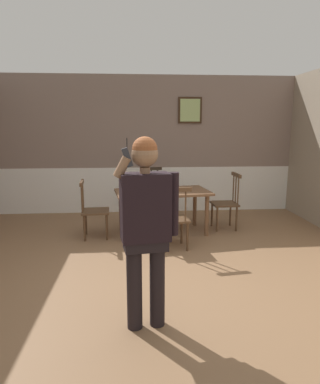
% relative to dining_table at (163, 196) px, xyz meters
% --- Properties ---
extents(ground_plane, '(7.70, 7.70, 0.00)m').
position_rel_dining_table_xyz_m(ground_plane, '(-0.23, -1.92, -0.65)').
color(ground_plane, '#846042').
extents(room_back_partition, '(6.39, 0.17, 2.87)m').
position_rel_dining_table_xyz_m(room_back_partition, '(-0.22, 1.58, 0.74)').
color(room_back_partition, gray).
rests_on(room_back_partition, ground_plane).
extents(dining_table, '(1.68, 1.06, 0.74)m').
position_rel_dining_table_xyz_m(dining_table, '(0.00, 0.00, 0.00)').
color(dining_table, brown).
rests_on(dining_table, ground_plane).
extents(chair_near_window, '(0.48, 0.48, 0.96)m').
position_rel_dining_table_xyz_m(chair_near_window, '(-1.17, -0.16, -0.18)').
color(chair_near_window, '#513823').
rests_on(chair_near_window, ground_plane).
extents(chair_by_doorway, '(0.51, 0.51, 1.04)m').
position_rel_dining_table_xyz_m(chair_by_doorway, '(-0.12, 0.80, -0.15)').
color(chair_by_doorway, '#2D2319').
rests_on(chair_by_doorway, ground_plane).
extents(chair_at_table_head, '(0.45, 0.45, 1.01)m').
position_rel_dining_table_xyz_m(chair_at_table_head, '(1.17, 0.16, -0.16)').
color(chair_at_table_head, '#513823').
rests_on(chair_at_table_head, ground_plane).
extents(chair_opposite_corner, '(0.47, 0.47, 0.97)m').
position_rel_dining_table_xyz_m(chair_opposite_corner, '(0.11, -0.80, -0.17)').
color(chair_opposite_corner, '#513823').
rests_on(chair_opposite_corner, ground_plane).
extents(person_figure, '(0.57, 0.30, 1.75)m').
position_rel_dining_table_xyz_m(person_figure, '(-0.38, -2.79, 0.37)').
color(person_figure, black).
rests_on(person_figure, ground_plane).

